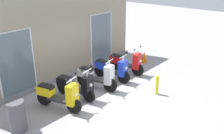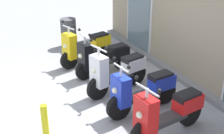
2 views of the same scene
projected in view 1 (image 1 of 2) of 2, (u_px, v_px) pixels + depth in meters
ground_plane at (113, 95)px, 8.86m from camera, size 40.00×40.00×0.00m
storefront_facade at (61, 28)px, 9.70m from camera, size 7.92×0.50×4.11m
scooter_yellow at (59, 95)px, 7.81m from camera, size 0.76×1.61×1.25m
scooter_black at (76, 85)px, 8.47m from camera, size 0.62×1.57×1.24m
scooter_white at (97, 76)px, 9.10m from camera, size 0.73×1.63×1.30m
scooter_blue at (112, 69)px, 9.85m from camera, size 0.55×1.65×1.22m
scooter_red at (126, 62)px, 10.46m from camera, size 0.64×1.64×1.22m
traffic_cone at (144, 57)px, 11.75m from camera, size 0.32×0.32×0.52m
trash_bin at (17, 116)px, 6.80m from camera, size 0.47×0.47×0.89m
curb_bollard at (157, 85)px, 8.78m from camera, size 0.12×0.12×0.70m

